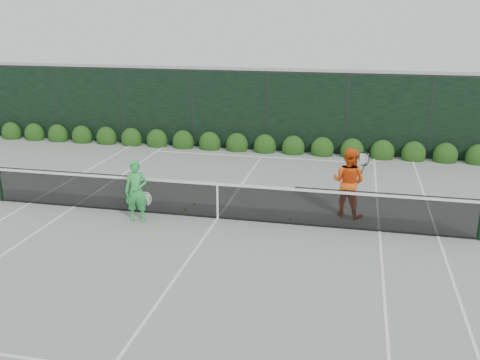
# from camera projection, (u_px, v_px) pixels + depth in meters

# --- Properties ---
(ground) EXTENTS (80.00, 80.00, 0.00)m
(ground) POSITION_uv_depth(u_px,v_px,m) (218.00, 218.00, 13.99)
(ground) COLOR gray
(ground) RESTS_ON ground
(tennis_net) EXTENTS (12.90, 0.10, 1.07)m
(tennis_net) POSITION_uv_depth(u_px,v_px,m) (217.00, 199.00, 13.84)
(tennis_net) COLOR black
(tennis_net) RESTS_ON ground
(player_woman) EXTENTS (0.67, 0.48, 1.62)m
(player_woman) POSITION_uv_depth(u_px,v_px,m) (136.00, 191.00, 13.60)
(player_woman) COLOR green
(player_woman) RESTS_ON ground
(player_man) EXTENTS (1.09, 0.98, 1.85)m
(player_man) POSITION_uv_depth(u_px,v_px,m) (348.00, 182.00, 13.95)
(player_man) COLOR #FF5B15
(player_man) RESTS_ON ground
(court_lines) EXTENTS (11.03, 23.83, 0.01)m
(court_lines) POSITION_uv_depth(u_px,v_px,m) (218.00, 218.00, 13.99)
(court_lines) COLOR white
(court_lines) RESTS_ON ground
(windscreen_fence) EXTENTS (32.00, 21.07, 3.06)m
(windscreen_fence) POSITION_uv_depth(u_px,v_px,m) (184.00, 197.00, 11.02)
(windscreen_fence) COLOR black
(windscreen_fence) RESTS_ON ground
(hedge_row) EXTENTS (31.66, 0.65, 0.94)m
(hedge_row) POSITION_uv_depth(u_px,v_px,m) (265.00, 146.00, 20.59)
(hedge_row) COLOR #153B10
(hedge_row) RESTS_ON ground
(tennis_balls) EXTENTS (3.26, 1.78, 0.07)m
(tennis_balls) POSITION_uv_depth(u_px,v_px,m) (207.00, 214.00, 14.23)
(tennis_balls) COLOR #B0D72F
(tennis_balls) RESTS_ON ground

